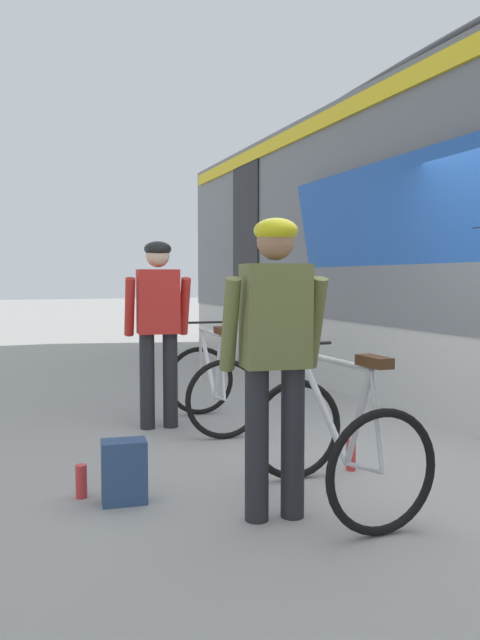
# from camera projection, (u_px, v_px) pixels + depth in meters

# --- Properties ---
(ground_plane) EXTENTS (80.00, 80.00, 0.00)m
(ground_plane) POSITION_uv_depth(u_px,v_px,m) (402.00, 477.00, 4.36)
(ground_plane) COLOR #A09E99
(cyclist_near_in_olive) EXTENTS (0.64, 0.36, 1.76)m
(cyclist_near_in_olive) POSITION_uv_depth(u_px,v_px,m) (275.00, 341.00, 3.55)
(cyclist_near_in_olive) COLOR #232328
(cyclist_near_in_olive) RESTS_ON ground
(cyclist_far_in_red) EXTENTS (0.63, 0.34, 1.76)m
(cyclist_far_in_red) POSITION_uv_depth(u_px,v_px,m) (158.00, 317.00, 5.74)
(cyclist_far_in_red) COLOR #232328
(cyclist_far_in_red) RESTS_ON ground
(bicycle_near_silver) EXTENTS (0.72, 1.08, 0.99)m
(bicycle_near_silver) POSITION_uv_depth(u_px,v_px,m) (335.00, 441.00, 3.81)
(bicycle_near_silver) COLOR black
(bicycle_near_silver) RESTS_ON ground
(bicycle_far_white) EXTENTS (0.81, 1.13, 0.99)m
(bicycle_far_white) POSITION_uv_depth(u_px,v_px,m) (211.00, 384.00, 5.86)
(bicycle_far_white) COLOR black
(bicycle_far_white) RESTS_ON ground
(backpack_on_platform) EXTENTS (0.30, 0.21, 0.40)m
(backpack_on_platform) POSITION_uv_depth(u_px,v_px,m) (124.00, 472.00, 3.85)
(backpack_on_platform) COLOR navy
(backpack_on_platform) RESTS_ON ground
(water_bottle_near_the_bikes) EXTENTS (0.07, 0.07, 0.23)m
(water_bottle_near_the_bikes) POSITION_uv_depth(u_px,v_px,m) (351.00, 455.00, 4.51)
(water_bottle_near_the_bikes) COLOR red
(water_bottle_near_the_bikes) RESTS_ON ground
(water_bottle_by_the_backpack) EXTENTS (0.07, 0.07, 0.22)m
(water_bottle_by_the_backpack) POSITION_uv_depth(u_px,v_px,m) (81.00, 481.00, 3.95)
(water_bottle_by_the_backpack) COLOR red
(water_bottle_by_the_backpack) RESTS_ON ground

